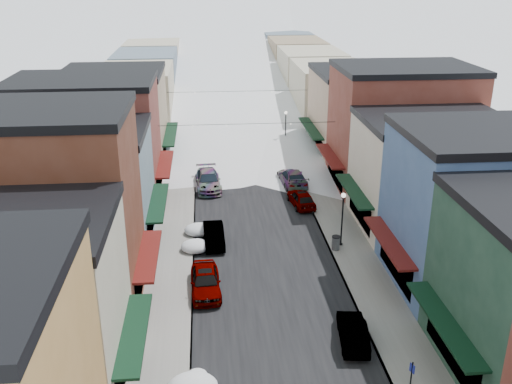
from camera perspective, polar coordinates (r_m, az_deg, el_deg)
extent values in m
cube|color=black|center=(73.67, -2.01, 6.08)|extent=(10.00, 160.00, 0.01)
cube|color=gray|center=(73.60, -7.17, 5.96)|extent=(3.20, 160.00, 0.15)
cube|color=gray|center=(74.28, 3.11, 6.24)|extent=(3.20, 160.00, 0.15)
cube|color=slate|center=(73.56, -5.96, 6.01)|extent=(0.10, 160.00, 0.15)
cube|color=slate|center=(74.08, 1.92, 6.22)|extent=(0.10, 160.00, 0.15)
cube|color=beige|center=(29.37, -23.41, -11.30)|extent=(10.00, 8.00, 9.00)
cube|color=black|center=(28.80, -12.09, -13.62)|extent=(1.20, 6.80, 0.15)
cube|color=brown|center=(35.61, -20.84, -2.35)|extent=(11.00, 8.00, 12.00)
cube|color=black|center=(33.74, -22.23, 7.42)|extent=(11.20, 8.20, 0.50)
cube|color=#5D1310|center=(35.62, -10.72, -6.23)|extent=(1.20, 6.80, 0.15)
cube|color=#76909E|center=(43.77, -17.18, 0.03)|extent=(10.00, 9.00, 8.50)
cube|color=black|center=(42.41, -17.84, 5.70)|extent=(10.20, 9.20, 0.50)
cube|color=black|center=(43.30, -9.77, -1.02)|extent=(1.20, 7.65, 0.15)
cube|color=brown|center=(52.01, -16.51, 4.63)|extent=(12.00, 9.00, 10.50)
cube|color=black|center=(50.78, -17.16, 10.57)|extent=(12.20, 9.20, 0.50)
cube|color=#5D1310|center=(51.72, -9.09, 2.78)|extent=(1.20, 7.65, 0.15)
cube|color=tan|center=(61.47, -13.87, 6.92)|extent=(10.00, 11.00, 9.50)
cube|color=black|center=(60.47, -14.30, 11.51)|extent=(10.20, 11.20, 0.50)
cube|color=black|center=(61.26, -8.54, 5.76)|extent=(1.20, 9.35, 0.15)
cube|color=black|center=(30.38, 18.30, -12.28)|extent=(1.20, 7.65, 0.15)
cube|color=#426096|center=(38.99, 21.19, -1.95)|extent=(10.00, 9.00, 10.00)
cube|color=black|center=(37.35, 22.26, 5.47)|extent=(10.20, 9.20, 0.50)
cube|color=#5D1310|center=(37.64, 13.12, -4.85)|extent=(1.20, 7.65, 0.15)
cube|color=beige|center=(47.07, 17.02, 1.55)|extent=(11.00, 9.00, 8.50)
cube|color=black|center=(45.81, 17.63, 6.84)|extent=(11.20, 9.20, 0.50)
cube|color=black|center=(45.52, 9.74, 0.12)|extent=(1.20, 7.65, 0.15)
cube|color=maroon|center=(54.90, 14.28, 5.99)|extent=(12.00, 9.00, 11.00)
cube|color=black|center=(53.72, 14.84, 11.90)|extent=(12.20, 9.20, 0.50)
cube|color=#5D1310|center=(53.76, 7.38, 3.60)|extent=(1.20, 7.65, 0.15)
cube|color=tan|center=(64.09, 10.49, 7.54)|extent=(10.00, 11.00, 9.00)
cube|color=black|center=(63.14, 10.79, 11.72)|extent=(10.20, 11.20, 0.50)
cube|color=black|center=(63.15, 5.48, 6.38)|extent=(1.20, 9.35, 0.15)
cube|color=gray|center=(75.07, -11.83, 9.07)|extent=(9.00, 13.00, 8.00)
cube|color=gray|center=(76.33, 7.41, 9.54)|extent=(9.00, 13.00, 8.00)
cube|color=gray|center=(88.73, -10.89, 11.00)|extent=(9.00, 13.00, 8.00)
cube|color=gray|center=(89.80, 5.51, 11.40)|extent=(9.00, 13.00, 8.00)
cube|color=gray|center=(102.48, -10.19, 12.41)|extent=(9.00, 13.00, 8.00)
cube|color=gray|center=(103.41, 4.09, 12.77)|extent=(9.00, 13.00, 8.00)
cube|color=gray|center=(116.30, -9.66, 13.49)|extent=(9.00, 13.00, 8.00)
cube|color=gray|center=(117.12, 2.99, 13.81)|extent=(9.00, 13.00, 8.00)
cube|color=silver|center=(236.35, -4.44, 18.11)|extent=(360.00, 40.00, 12.00)
cylinder|color=black|center=(52.78, -0.84, 6.83)|extent=(16.40, 0.04, 0.04)
cylinder|color=black|center=(67.37, -1.83, 10.04)|extent=(16.40, 0.04, 0.04)
imported|color=gray|center=(37.20, -5.08, -8.85)|extent=(2.09, 4.79, 1.60)
imported|color=black|center=(43.37, -4.23, -4.32)|extent=(1.66, 4.32, 1.40)
imported|color=#A4A6AC|center=(54.13, -4.81, 1.16)|extent=(2.64, 5.76, 1.63)
imported|color=black|center=(33.11, 9.66, -13.60)|extent=(1.91, 4.25, 1.35)
imported|color=#9A9CA2|center=(50.15, 4.55, -0.63)|extent=(2.28, 4.47, 1.46)
imported|color=black|center=(54.93, 3.66, 1.46)|extent=(2.67, 5.57, 1.57)
imported|color=#9DA1A5|center=(62.57, -3.44, 3.88)|extent=(1.65, 3.97, 1.34)
imported|color=silver|center=(84.46, -1.27, 8.66)|extent=(3.52, 6.27, 1.66)
cylinder|color=black|center=(29.03, 15.17, -18.07)|extent=(0.07, 0.07, 2.50)
cube|color=#1C269C|center=(28.47, 15.35, -16.65)|extent=(0.14, 0.33, 0.45)
cylinder|color=slate|center=(42.55, 7.99, -5.09)|extent=(0.59, 0.59, 1.01)
cylinder|color=black|center=(42.32, 8.03, -4.45)|extent=(0.63, 0.63, 0.07)
cylinder|color=black|center=(43.52, 8.46, -5.16)|extent=(0.29, 0.29, 0.10)
cylinder|color=black|center=(42.72, 8.60, -2.91)|extent=(0.12, 0.12, 3.85)
sphere|color=white|center=(41.92, 8.75, -0.33)|extent=(0.35, 0.35, 0.35)
cylinder|color=black|center=(66.36, 2.94, 4.50)|extent=(0.30, 0.30, 0.10)
cylinder|color=black|center=(65.82, 2.97, 6.11)|extent=(0.12, 0.12, 3.99)
sphere|color=white|center=(65.29, 3.01, 7.93)|extent=(0.36, 0.36, 0.36)
ellipsoid|color=white|center=(30.52, -5.92, -17.79)|extent=(1.08, 0.97, 0.54)
ellipsoid|color=white|center=(42.37, -6.08, -5.42)|extent=(2.15, 1.82, 0.91)
ellipsoid|color=white|center=(43.54, -5.79, -4.97)|extent=(0.92, 0.83, 0.46)
ellipsoid|color=white|center=(44.93, -5.79, -3.77)|extent=(2.17, 1.84, 0.92)
ellipsoid|color=white|center=(46.11, -5.53, -3.38)|extent=(0.93, 0.83, 0.46)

